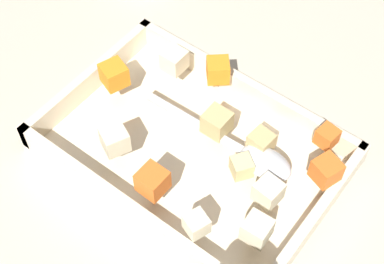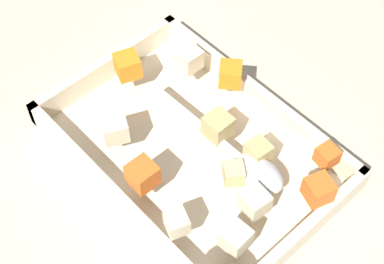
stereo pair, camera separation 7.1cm
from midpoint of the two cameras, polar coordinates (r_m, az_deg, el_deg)
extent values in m
plane|color=#BCB29E|center=(0.77, 3.46, -2.01)|extent=(4.00, 4.00, 0.00)
cube|color=beige|center=(0.76, 2.69, -2.56)|extent=(0.36, 0.25, 0.01)
cube|color=beige|center=(0.69, -4.25, -6.91)|extent=(0.36, 0.01, 0.04)
cube|color=beige|center=(0.79, 8.89, 3.32)|extent=(0.36, 0.01, 0.04)
cube|color=beige|center=(0.82, -5.88, 6.04)|extent=(0.01, 0.25, 0.04)
cube|color=beige|center=(0.69, 13.19, -10.38)|extent=(0.01, 0.25, 0.04)
cube|color=orange|center=(0.77, 6.43, 5.46)|extent=(0.04, 0.04, 0.03)
cube|color=orange|center=(0.67, -1.83, -4.41)|extent=(0.03, 0.03, 0.03)
cube|color=orange|center=(0.77, -3.69, 6.33)|extent=(0.04, 0.04, 0.03)
cube|color=orange|center=(0.72, 15.83, -2.45)|extent=(0.03, 0.03, 0.02)
cube|color=orange|center=(0.69, 15.18, -5.67)|extent=(0.04, 0.04, 0.03)
cube|color=beige|center=(0.78, 2.32, 6.99)|extent=(0.03, 0.03, 0.03)
cube|color=tan|center=(0.71, 5.42, 0.40)|extent=(0.03, 0.03, 0.03)
cube|color=tan|center=(0.70, 9.38, -2.13)|extent=(0.03, 0.03, 0.03)
cube|color=beige|center=(0.66, 9.25, -7.00)|extent=(0.03, 0.03, 0.03)
cube|color=#E0CC89|center=(0.68, 7.10, -4.24)|extent=(0.03, 0.03, 0.02)
cube|color=beige|center=(0.71, -4.72, 0.13)|extent=(0.04, 0.04, 0.03)
cube|color=beige|center=(0.64, 7.49, -10.46)|extent=(0.03, 0.03, 0.03)
cube|color=beige|center=(0.64, 1.70, -9.13)|extent=(0.03, 0.03, 0.02)
ellipsoid|color=silver|center=(0.69, 9.77, -3.94)|extent=(0.07, 0.04, 0.02)
cube|color=silver|center=(0.73, 3.12, 0.99)|extent=(0.15, 0.01, 0.01)
camera|label=1|loc=(0.04, -87.13, 3.98)|focal=54.66mm
camera|label=2|loc=(0.04, 92.87, -3.98)|focal=54.66mm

